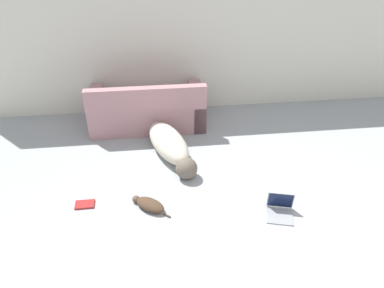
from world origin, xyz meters
name	(u,v)px	position (x,y,z in m)	size (l,w,h in m)	color
wall_back	(197,35)	(0.00, 3.91, 1.29)	(7.58, 0.06, 2.59)	beige
couch	(147,110)	(-0.88, 3.32, 0.28)	(1.82, 0.87, 0.82)	#A3757A
dog	(170,145)	(-0.57, 2.37, 0.18)	(0.76, 1.58, 0.38)	beige
cat	(149,204)	(-0.90, 1.29, 0.06)	(0.47, 0.40, 0.12)	#473323
laptop_open	(280,207)	(0.63, 1.03, 0.08)	(0.38, 0.38, 0.26)	gray
book_red	(85,204)	(-1.68, 1.43, 0.01)	(0.23, 0.15, 0.02)	maroon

